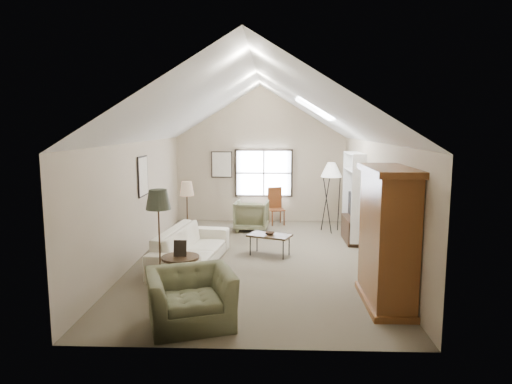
{
  "coord_description": "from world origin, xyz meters",
  "views": [
    {
      "loc": [
        0.36,
        -9.49,
        2.84
      ],
      "look_at": [
        0.0,
        0.4,
        1.4
      ],
      "focal_mm": 32.0,
      "sensor_mm": 36.0,
      "label": 1
    }
  ],
  "objects_px": {
    "sofa": "(191,247)",
    "side_chair": "(277,206)",
    "coffee_table": "(270,245)",
    "armoire": "(387,237)",
    "armchair_near": "(190,298)",
    "armchair_far": "(252,215)",
    "side_table": "(181,275)"
  },
  "relations": [
    {
      "from": "armchair_far",
      "to": "coffee_table",
      "type": "height_order",
      "value": "armchair_far"
    },
    {
      "from": "coffee_table",
      "to": "side_table",
      "type": "height_order",
      "value": "side_table"
    },
    {
      "from": "sofa",
      "to": "side_table",
      "type": "xyz_separation_m",
      "value": [
        0.1,
        -1.6,
        -0.05
      ]
    },
    {
      "from": "sofa",
      "to": "side_chair",
      "type": "relative_size",
      "value": 2.41
    },
    {
      "from": "coffee_table",
      "to": "side_chair",
      "type": "bearing_deg",
      "value": 86.87
    },
    {
      "from": "armchair_near",
      "to": "side_chair",
      "type": "relative_size",
      "value": 1.12
    },
    {
      "from": "sofa",
      "to": "armchair_far",
      "type": "bearing_deg",
      "value": -11.31
    },
    {
      "from": "armoire",
      "to": "armchair_near",
      "type": "relative_size",
      "value": 1.83
    },
    {
      "from": "side_chair",
      "to": "armchair_near",
      "type": "bearing_deg",
      "value": -117.45
    },
    {
      "from": "armchair_near",
      "to": "armchair_far",
      "type": "relative_size",
      "value": 1.34
    },
    {
      "from": "sofa",
      "to": "armchair_far",
      "type": "distance_m",
      "value": 3.37
    },
    {
      "from": "armoire",
      "to": "armchair_near",
      "type": "height_order",
      "value": "armoire"
    },
    {
      "from": "armchair_far",
      "to": "coffee_table",
      "type": "distance_m",
      "value": 2.5
    },
    {
      "from": "sofa",
      "to": "side_chair",
      "type": "xyz_separation_m",
      "value": [
        1.78,
        3.94,
        0.16
      ]
    },
    {
      "from": "armchair_near",
      "to": "side_table",
      "type": "bearing_deg",
      "value": 88.61
    },
    {
      "from": "armchair_near",
      "to": "side_chair",
      "type": "distance_m",
      "value": 6.89
    },
    {
      "from": "armoire",
      "to": "armchair_far",
      "type": "relative_size",
      "value": 2.45
    },
    {
      "from": "armchair_near",
      "to": "side_table",
      "type": "distance_m",
      "value": 1.29
    },
    {
      "from": "coffee_table",
      "to": "side_chair",
      "type": "distance_m",
      "value": 3.21
    },
    {
      "from": "armchair_far",
      "to": "side_chair",
      "type": "height_order",
      "value": "side_chair"
    },
    {
      "from": "armchair_near",
      "to": "side_table",
      "type": "relative_size",
      "value": 1.86
    },
    {
      "from": "armoire",
      "to": "armchair_far",
      "type": "bearing_deg",
      "value": 114.92
    },
    {
      "from": "sofa",
      "to": "side_table",
      "type": "height_order",
      "value": "sofa"
    },
    {
      "from": "side_chair",
      "to": "armoire",
      "type": "bearing_deg",
      "value": -90.57
    },
    {
      "from": "armchair_far",
      "to": "side_table",
      "type": "distance_m",
      "value": 4.89
    },
    {
      "from": "armoire",
      "to": "side_chair",
      "type": "xyz_separation_m",
      "value": [
        -1.7,
        5.89,
        -0.56
      ]
    },
    {
      "from": "armoire",
      "to": "coffee_table",
      "type": "distance_m",
      "value": 3.39
    },
    {
      "from": "armoire",
      "to": "side_chair",
      "type": "height_order",
      "value": "armoire"
    },
    {
      "from": "armoire",
      "to": "side_table",
      "type": "height_order",
      "value": "armoire"
    },
    {
      "from": "armoire",
      "to": "side_chair",
      "type": "bearing_deg",
      "value": 106.09
    },
    {
      "from": "armchair_far",
      "to": "armoire",
      "type": "bearing_deg",
      "value": 120.5
    },
    {
      "from": "coffee_table",
      "to": "sofa",
      "type": "bearing_deg",
      "value": -155.04
    }
  ]
}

